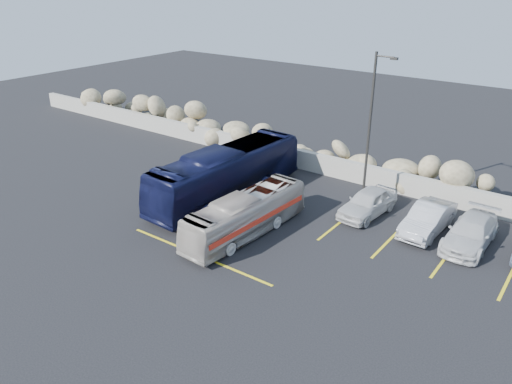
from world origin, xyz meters
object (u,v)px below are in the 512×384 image
Objects in this scene: car_c at (471,233)px; car_b at (428,219)px; car_a at (368,202)px; lamppost at (371,127)px; vintage_bus at (246,215)px; tour_coach at (226,173)px.

car_b is at bearing 176.77° from car_c.
lamppost is at bearing 128.19° from car_a.
car_a is 0.91× the size of car_c.
car_a is (0.72, -1.15, -3.62)m from lamppost.
vintage_bus reaches higher than car_c.
lamppost is 7.01m from car_c.
vintage_bus is 10.30m from car_c.
lamppost is 7.89m from vintage_bus.
tour_coach reaches higher than car_c.
tour_coach is at bearing -154.32° from car_a.
car_b is (10.30, 2.59, -0.74)m from tour_coach.
lamppost is 2.01× the size of car_a.
lamppost is 5.39m from car_b.
lamppost is 1.83× the size of car_c.
car_c is (2.01, -0.14, -0.05)m from car_b.
lamppost is 1.10× the size of vintage_bus.
tour_coach reaches higher than car_a.
car_a is at bearing -177.61° from car_b.
lamppost is at bearing 165.73° from car_b.
car_b is (3.83, -1.15, -3.61)m from lamppost.
car_b is at bearing 5.92° from car_a.
tour_coach is 10.65m from car_b.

